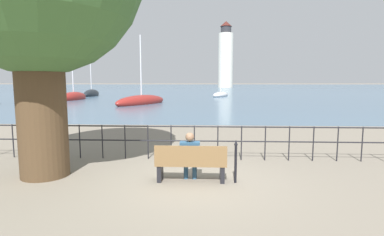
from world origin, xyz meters
name	(u,v)px	position (x,y,z in m)	size (l,w,h in m)	color
ground_plane	(191,181)	(0.00, 0.00, 0.00)	(1000.00, 1000.00, 0.00)	gray
harbor_water	(206,86)	(0.00, 159.32, 0.00)	(600.00, 300.00, 0.01)	slate
park_bench	(191,164)	(0.00, -0.06, 0.43)	(1.69, 0.45, 0.90)	brown
seated_person_left	(190,154)	(-0.03, 0.01, 0.65)	(0.47, 0.35, 1.18)	navy
promenade_railing	(194,137)	(0.00, 2.01, 0.69)	(15.75, 0.04, 1.05)	black
closed_umbrella	(236,159)	(1.05, -0.08, 0.57)	(0.09, 0.09, 1.03)	black
sailboat_0	(92,94)	(-19.29, 43.46, 0.35)	(2.61, 7.09, 8.55)	black
sailboat_2	(141,101)	(-6.62, 24.91, 0.30)	(5.08, 8.07, 7.71)	maroon
sailboat_3	(221,95)	(2.75, 43.29, 0.26)	(3.85, 7.56, 9.23)	silver
sailboat_4	(74,97)	(-17.38, 32.27, 0.37)	(2.12, 6.18, 11.15)	maroon
harbor_lighthouse	(226,57)	(8.44, 122.55, 12.89)	(6.26, 6.26, 27.71)	silver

